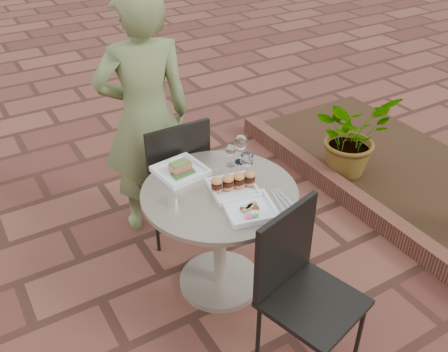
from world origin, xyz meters
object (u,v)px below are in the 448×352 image
chair_near (300,280)px  plate_salmon (181,170)px  plate_tuna (250,208)px  cafe_table (220,224)px  diner (145,118)px  plate_sliders (233,184)px  chair_far (173,170)px

chair_near → plate_salmon: bearing=86.3°
chair_near → plate_tuna: size_ratio=2.92×
cafe_table → chair_near: 0.66m
diner → plate_tuna: 1.06m
cafe_table → diner: (-0.09, 0.80, 0.39)m
chair_near → diner: size_ratio=0.53×
plate_salmon → plate_tuna: size_ratio=0.96×
plate_tuna → cafe_table: bearing=100.1°
chair_near → cafe_table: bearing=82.0°
plate_sliders → plate_tuna: size_ratio=0.94×
cafe_table → chair_far: chair_far is taller
plate_salmon → chair_near: bearing=-78.5°
plate_salmon → plate_sliders: plate_sliders is taller
chair_far → plate_tuna: (0.06, -0.83, 0.20)m
cafe_table → diner: 0.90m
diner → plate_sliders: diner is taller
cafe_table → chair_near: (0.08, -0.66, 0.07)m
plate_sliders → diner: bearing=101.1°
plate_salmon → plate_tuna: 0.54m
chair_far → plate_sliders: (0.09, -0.62, 0.22)m
chair_near → plate_salmon: size_ratio=3.04×
cafe_table → plate_salmon: plate_salmon is taller
cafe_table → plate_tuna: (0.04, -0.24, 0.26)m
plate_salmon → diner: bearing=88.7°
chair_near → chair_far: bearing=79.5°
diner → plate_salmon: 0.54m
chair_far → diner: (-0.08, 0.22, 0.32)m
cafe_table → plate_salmon: bearing=111.0°
chair_far → chair_near: 1.24m
chair_near → diner: 1.50m
cafe_table → plate_sliders: (0.07, -0.04, 0.29)m
cafe_table → plate_tuna: plate_tuna is taller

